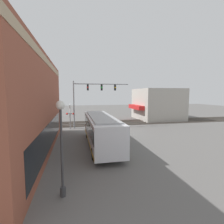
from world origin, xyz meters
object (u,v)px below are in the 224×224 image
city_bus (101,129)px  crossing_signal (70,114)px  streetlamp (61,141)px  pedestrian_near_bus (115,133)px  parked_car_grey (101,117)px

city_bus → crossing_signal: crossing_signal is taller
streetlamp → pedestrian_near_bus: 11.00m
city_bus → pedestrian_near_bus: size_ratio=6.34×
streetlamp → parked_car_grey: 26.78m
city_bus → pedestrian_near_bus: bearing=-58.6°
crossing_signal → parked_car_grey: (8.00, -5.90, -1.62)m
city_bus → crossing_signal: (9.52, 3.30, 0.59)m
city_bus → pedestrian_near_bus: (1.08, -1.76, -0.79)m
crossing_signal → parked_car_grey: bearing=-36.4°
parked_car_grey → pedestrian_near_bus: size_ratio=2.53×
crossing_signal → streetlamp: 18.06m
streetlamp → pedestrian_near_bus: streetlamp is taller
streetlamp → pedestrian_near_bus: bearing=-27.4°
city_bus → parked_car_grey: city_bus is taller
city_bus → streetlamp: bearing=159.4°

